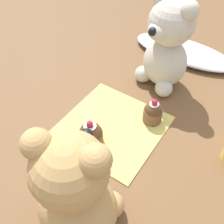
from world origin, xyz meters
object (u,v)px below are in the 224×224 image
(teddy_bear_cream, at_px, (167,45))
(cupcake_near_cream_bear, at_px, (153,112))
(teddy_bear_tan, at_px, (76,194))
(cupcake_near_tan_bear, at_px, (91,134))

(teddy_bear_cream, height_order, cupcake_near_cream_bear, teddy_bear_cream)
(teddy_bear_tan, bearing_deg, cupcake_near_cream_bear, -104.20)
(cupcake_near_cream_bear, bearing_deg, teddy_bear_tan, -87.43)
(cupcake_near_cream_bear, height_order, cupcake_near_tan_bear, cupcake_near_tan_bear)
(teddy_bear_tan, relative_size, cupcake_near_cream_bear, 3.81)
(cupcake_near_cream_bear, distance_m, cupcake_near_tan_bear, 0.17)
(teddy_bear_tan, height_order, cupcake_near_tan_bear, teddy_bear_tan)
(teddy_bear_cream, bearing_deg, cupcake_near_tan_bear, -81.13)
(cupcake_near_tan_bear, bearing_deg, teddy_bear_tan, -58.01)
(teddy_bear_tan, bearing_deg, teddy_bear_cream, -98.75)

